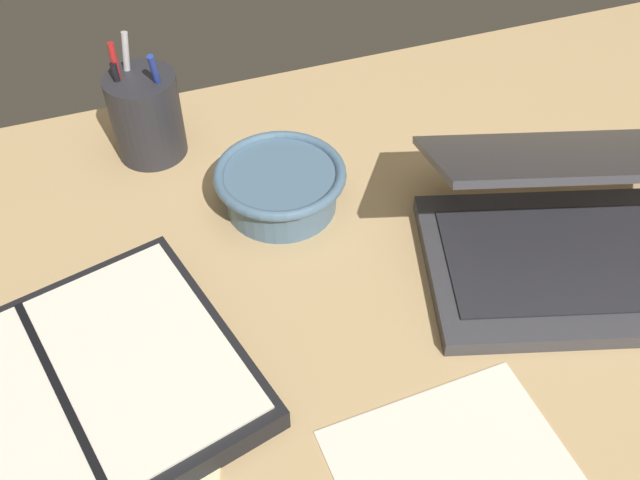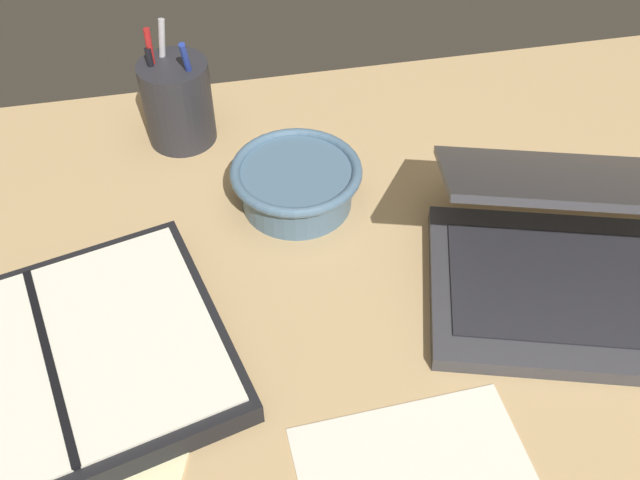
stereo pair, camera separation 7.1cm
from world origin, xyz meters
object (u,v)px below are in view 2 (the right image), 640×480
pen_cup (177,102)px  planner (53,368)px  laptop (594,254)px  bowl (297,183)px

pen_cup → planner: (-14.48, -34.99, -4.16)cm
laptop → bowl: 33.48cm
bowl → pen_cup: bearing=129.0°
bowl → pen_cup: (-12.47, 15.42, 2.51)cm
bowl → planner: (-26.95, -19.57, -1.65)cm
pen_cup → bowl: bearing=-51.0°
bowl → planner: 33.35cm
planner → bowl: bearing=22.0°
laptop → planner: (-54.67, -0.85, -3.18)cm
pen_cup → planner: size_ratio=0.42×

